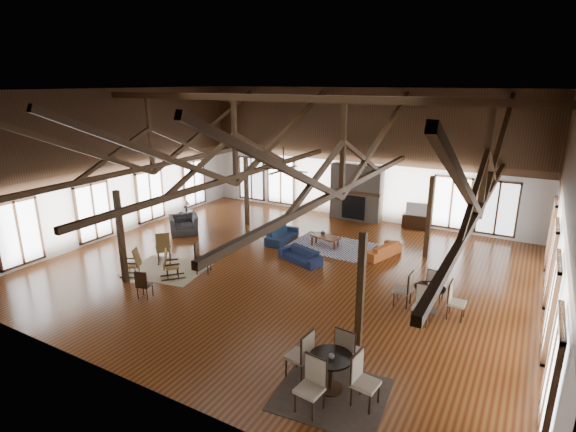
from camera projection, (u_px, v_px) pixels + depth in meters
The scene contains 31 objects.
floor at pixel (286, 268), 15.67m from camera, with size 16.00×16.00×0.00m, color brown.
ceiling at pixel (285, 90), 13.94m from camera, with size 16.00×14.00×0.02m, color black.
wall_back at pixel (361, 155), 20.65m from camera, with size 16.00×0.02×6.00m, color silver.
wall_front at pixel (112, 252), 8.96m from camera, with size 16.00×0.02×6.00m, color silver.
wall_left at pixel (118, 163), 18.56m from camera, with size 0.02×14.00×6.00m, color silver.
wall_right at pixel (567, 219), 11.05m from camera, with size 0.02×14.00×6.00m, color silver.
roof_truss at pixel (285, 153), 14.51m from camera, with size 15.60×14.07×3.14m.
post_grid at pixel (285, 227), 15.23m from camera, with size 8.16×7.16×3.05m.
fireplace at pixel (356, 193), 20.87m from camera, with size 2.50×0.69×2.60m.
ceiling_fan at pixel (283, 169), 13.52m from camera, with size 1.60×1.60×0.75m.
sofa_navy_front at pixel (300, 255), 16.16m from camera, with size 1.70×0.67×0.50m, color #161E3C.
sofa_navy_left at pixel (282, 235), 18.25m from camera, with size 0.71×1.81×0.53m, color #16243E.
sofa_orange at pixel (381, 249), 16.69m from camera, with size 0.69×1.77×0.52m, color #AE5321.
coffee_table at pixel (325, 237), 17.61m from camera, with size 1.25×0.86×0.44m.
vase at pixel (323, 233), 17.71m from camera, with size 0.18×0.18×0.19m, color #B2B2B2.
armchair at pixel (184, 225), 19.16m from camera, with size 1.18×1.03×0.77m, color #2E2F31.
side_table_lamp at pixel (187, 215), 20.34m from camera, with size 0.47×0.47×1.19m.
rocking_chair_a at pixel (163, 248), 16.11m from camera, with size 0.92×0.94×1.11m.
rocking_chair_b at pixel (169, 265), 14.76m from camera, with size 0.83×0.86×1.01m.
rocking_chair_c at pixel (134, 263), 14.94m from camera, with size 0.85×0.71×0.97m.
side_chair_a at pixel (200, 255), 15.14m from camera, with size 0.62×0.62×1.11m.
side_chair_b at pixel (143, 283), 13.32m from camera, with size 0.48×0.48×0.91m.
cafe_table_near at pixel (331, 367), 9.36m from camera, with size 2.17×2.17×1.11m.
cafe_table_far at pixel (429, 295), 12.60m from camera, with size 1.99×1.99×1.04m.
cup_near at pixel (332, 356), 9.22m from camera, with size 0.11×0.11×0.09m, color #B2B2B2.
cup_far at pixel (430, 284), 12.61m from camera, with size 0.11×0.11×0.09m, color #B2B2B2.
tv_console at pixel (416, 221), 19.89m from camera, with size 1.18×0.44×0.59m, color black.
television at pixel (418, 209), 19.70m from camera, with size 1.02×0.13×0.59m, color #B2B2B2.
rug_tan at pixel (167, 270), 15.52m from camera, with size 2.56×2.01×0.01m, color tan.
rug_navy at pixel (331, 246), 17.80m from camera, with size 3.08×2.31×0.01m, color #1A1C49.
rug_dark at pixel (331, 394), 9.36m from camera, with size 2.23×2.03×0.01m, color black.
Camera 1 is at (7.17, -12.58, 6.27)m, focal length 28.00 mm.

